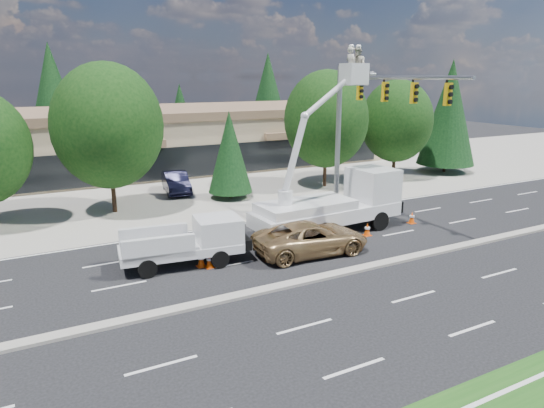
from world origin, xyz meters
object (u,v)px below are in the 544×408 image
utility_pickup (190,246)px  minivan (311,238)px  signal_mast (361,117)px  bucket_truck (337,195)px

utility_pickup → minivan: 5.81m
signal_mast → utility_pickup: size_ratio=1.79×
bucket_truck → utility_pickup: bearing=-176.3°
utility_pickup → bucket_truck: bucket_truck is taller
utility_pickup → minivan: bearing=-6.7°
utility_pickup → minivan: size_ratio=1.00×
utility_pickup → bucket_truck: size_ratio=0.57×
minivan → signal_mast: bearing=-50.5°
utility_pickup → bucket_truck: bearing=13.9°
signal_mast → bucket_truck: size_ratio=1.02×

